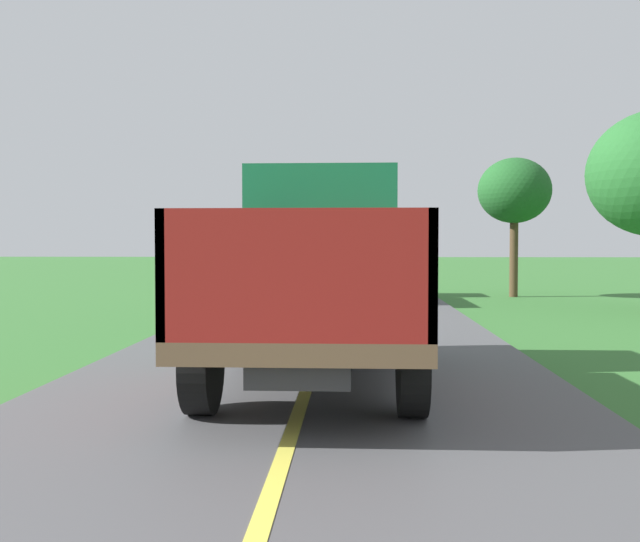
% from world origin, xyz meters
% --- Properties ---
extents(banana_truck_near, '(2.38, 5.82, 2.80)m').
position_xyz_m(banana_truck_near, '(0.09, 12.02, 1.47)').
color(banana_truck_near, '#2D2D30').
rests_on(banana_truck_near, road_surface).
extents(banana_truck_far, '(2.38, 5.81, 2.80)m').
position_xyz_m(banana_truck_far, '(0.04, 25.92, 1.47)').
color(banana_truck_far, '#2D2D30').
rests_on(banana_truck_far, road_surface).
extents(roadside_tree_mid_right, '(2.44, 2.44, 4.68)m').
position_xyz_m(roadside_tree_mid_right, '(5.91, 26.89, 3.55)').
color(roadside_tree_mid_right, '#4C3823').
rests_on(roadside_tree_mid_right, ground).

